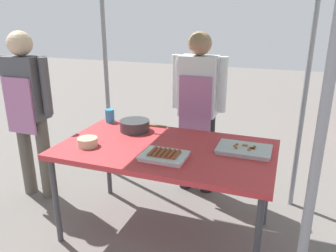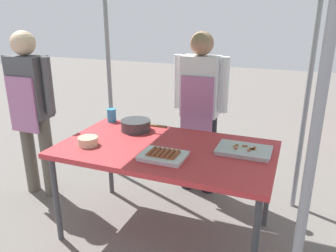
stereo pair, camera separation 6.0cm
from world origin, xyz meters
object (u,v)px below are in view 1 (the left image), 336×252
Objects in this scene: tray_meat_skewers at (244,150)px; tray_grilled_sausages at (164,155)px; stall_table at (166,153)px; vendor_woman at (198,102)px; customer_nearby at (28,104)px; cooking_wok at (135,125)px; condiment_bowl at (88,142)px; drink_cup_near_edge at (110,116)px.

tray_grilled_sausages is at bearing -148.32° from tray_meat_skewers.
vendor_woman is at bearing 87.26° from stall_table.
tray_grilled_sausages is at bearing -12.83° from customer_nearby.
tray_meat_skewers reaches higher than stall_table.
customer_nearby is at bearing -173.18° from cooking_wok.
drink_cup_near_edge reaches higher than condiment_bowl.
condiment_bowl is (-0.56, -0.18, 0.08)m from stall_table.
stall_table is 4.18× the size of tray_meat_skewers.
stall_table is 0.22m from tray_grilled_sausages.
vendor_woman reaches higher than tray_meat_skewers.
cooking_wok is 0.27× the size of vendor_woman.
tray_grilled_sausages is at bearing -72.39° from stall_table.
vendor_woman is (-0.53, 0.65, 0.15)m from tray_meat_skewers.
cooking_wok is at bearing 6.82° from customer_nearby.
cooking_wok is 0.26× the size of customer_nearby.
vendor_woman reaches higher than tray_grilled_sausages.
stall_table is 0.59m from condiment_bowl.
tray_meat_skewers is at bearing -12.51° from drink_cup_near_edge.
vendor_woman is at bearing 23.98° from customer_nearby.
customer_nearby reaches higher than cooking_wok.
condiment_bowl is at bearing -20.98° from customer_nearby.
tray_meat_skewers is 2.54× the size of condiment_bowl.
cooking_wok is at bearing 171.44° from tray_meat_skewers.
drink_cup_near_edge is (-0.14, 0.57, 0.03)m from condiment_bowl.
stall_table is 1.03× the size of vendor_woman.
vendor_woman is (0.73, 0.37, 0.11)m from drink_cup_near_edge.
tray_meat_skewers is 1.16m from condiment_bowl.
vendor_woman is at bearing 51.16° from cooking_wok.
drink_cup_near_edge is (-0.32, 0.14, 0.01)m from cooking_wok.
customer_nearby reaches higher than condiment_bowl.
tray_grilled_sausages is at bearing -37.82° from drink_cup_near_edge.
drink_cup_near_edge is at bearing 103.26° from condiment_bowl.
tray_grilled_sausages is (0.06, -0.20, 0.07)m from stall_table.
tray_meat_skewers is 0.93× the size of cooking_wok.
vendor_woman is (0.04, 0.76, 0.22)m from stall_table.
tray_meat_skewers is 0.95m from cooking_wok.
customer_nearby is (-0.69, -0.26, 0.11)m from drink_cup_near_edge.
customer_nearby reaches higher than tray_grilled_sausages.
condiment_bowl is at bearing 57.83° from vendor_woman.
customer_nearby is at bearing -159.42° from drink_cup_near_edge.
stall_table is at bearing -34.11° from cooking_wok.
drink_cup_near_edge is at bearing 142.18° from tray_grilled_sausages.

